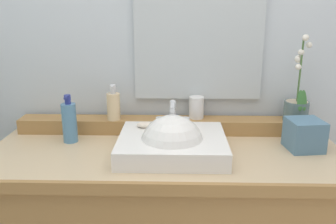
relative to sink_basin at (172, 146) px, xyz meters
The scene contains 10 objects.
wall_back 0.52m from the sink_basin, 93.76° to the left, with size 3.01×0.20×2.43m, color silver.
back_ledge 0.25m from the sink_basin, 96.33° to the left, with size 1.34×0.11×0.06m, color #A27641.
sink_basin is the anchor object (origin of this frame).
soap_bar 0.16m from the sink_basin, 136.38° to the left, with size 0.07×0.04×0.02m, color beige.
potted_plant 0.60m from the sink_basin, 23.83° to the left, with size 0.11×0.11×0.38m.
soap_dispenser 0.36m from the sink_basin, 138.78° to the left, with size 0.06×0.06×0.16m.
tumbler_cup 0.30m from the sink_basin, 68.37° to the left, with size 0.07×0.07×0.10m, color silver.
lotion_bottle 0.45m from the sink_basin, 164.23° to the left, with size 0.06×0.06×0.20m.
tissue_box 0.53m from the sink_basin, ahead, with size 0.13×0.13×0.12m, color slate.
mirror 0.53m from the sink_basin, 70.48° to the left, with size 0.57×0.02×0.61m, color silver.
Camera 1 is at (0.05, -1.31, 1.44)m, focal length 37.90 mm.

